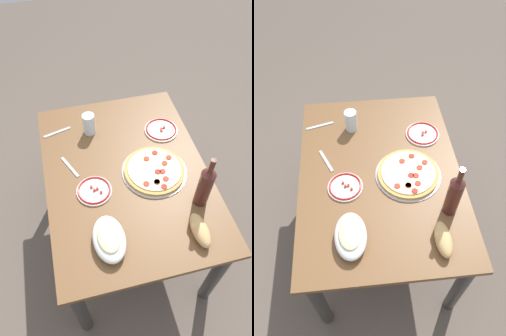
{
  "view_description": "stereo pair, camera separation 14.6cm",
  "coord_description": "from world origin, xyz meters",
  "views": [
    {
      "loc": [
        0.99,
        -0.25,
        2.05
      ],
      "look_at": [
        0.0,
        0.0,
        0.75
      ],
      "focal_mm": 32.89,
      "sensor_mm": 36.0,
      "label": 1
    },
    {
      "loc": [
        1.02,
        -0.1,
        2.05
      ],
      "look_at": [
        0.0,
        0.0,
        0.75
      ],
      "focal_mm": 32.89,
      "sensor_mm": 36.0,
      "label": 2
    }
  ],
  "objects": [
    {
      "name": "ground_plane",
      "position": [
        0.0,
        0.0,
        0.0
      ],
      "size": [
        8.0,
        8.0,
        0.0
      ],
      "primitive_type": "plane",
      "color": "brown",
      "rests_on": "ground"
    },
    {
      "name": "dining_table",
      "position": [
        0.0,
        0.0,
        0.6
      ],
      "size": [
        1.2,
        0.87,
        0.72
      ],
      "color": "brown",
      "rests_on": "ground"
    },
    {
      "name": "pepperoni_pizza",
      "position": [
        0.04,
        0.15,
        0.74
      ],
      "size": [
        0.35,
        0.35,
        0.03
      ],
      "color": "#B7B7BC",
      "rests_on": "dining_table"
    },
    {
      "name": "baked_pasta_dish",
      "position": [
        0.38,
        -0.17,
        0.76
      ],
      "size": [
        0.24,
        0.15,
        0.08
      ],
      "color": "white",
      "rests_on": "dining_table"
    },
    {
      "name": "wine_bottle",
      "position": [
        0.27,
        0.32,
        0.86
      ],
      "size": [
        0.07,
        0.07,
        0.33
      ],
      "color": "#471E19",
      "rests_on": "dining_table"
    },
    {
      "name": "water_glass",
      "position": [
        -0.35,
        -0.14,
        0.79
      ],
      "size": [
        0.07,
        0.07,
        0.13
      ],
      "primitive_type": "cylinder",
      "color": "silver",
      "rests_on": "dining_table"
    },
    {
      "name": "side_plate_near",
      "position": [
        -0.25,
        0.28,
        0.73
      ],
      "size": [
        0.2,
        0.2,
        0.02
      ],
      "color": "white",
      "rests_on": "dining_table"
    },
    {
      "name": "side_plate_far",
      "position": [
        0.09,
        -0.19,
        0.73
      ],
      "size": [
        0.18,
        0.18,
        0.02
      ],
      "color": "white",
      "rests_on": "dining_table"
    },
    {
      "name": "bread_loaf",
      "position": [
        0.44,
        0.24,
        0.76
      ],
      "size": [
        0.18,
        0.08,
        0.07
      ],
      "primitive_type": "ellipsoid",
      "color": "tan",
      "rests_on": "dining_table"
    },
    {
      "name": "fork_left",
      "position": [
        -0.1,
        -0.29,
        0.73
      ],
      "size": [
        0.16,
        0.08,
        0.0
      ],
      "primitive_type": "cube",
      "rotation": [
        0.0,
        0.0,
        0.42
      ],
      "color": "#B7B7BC",
      "rests_on": "dining_table"
    },
    {
      "name": "fork_right",
      "position": [
        -0.39,
        -0.33,
        0.73
      ],
      "size": [
        0.06,
        0.17,
        0.0
      ],
      "primitive_type": "cube",
      "rotation": [
        0.0,
        0.0,
        4.98
      ],
      "color": "#B7B7BC",
      "rests_on": "dining_table"
    }
  ]
}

